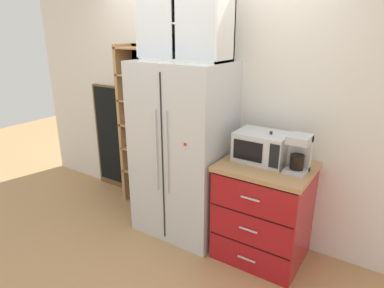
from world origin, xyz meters
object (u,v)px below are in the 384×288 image
(bottle_clear, at_px, (266,154))
(chalkboard_menu, at_px, (114,138))
(mug_cream, at_px, (268,159))
(microwave, at_px, (262,147))
(bottle_cobalt, at_px, (270,149))
(coffee_maker, at_px, (299,153))
(refrigerator, at_px, (184,150))

(bottle_clear, bearing_deg, chalkboard_menu, 171.37)
(mug_cream, bearing_deg, bottle_clear, -92.08)
(bottle_clear, bearing_deg, microwave, 131.65)
(chalkboard_menu, bearing_deg, bottle_cobalt, -6.67)
(coffee_maker, distance_m, mug_cream, 0.28)
(coffee_maker, distance_m, bottle_cobalt, 0.26)
(refrigerator, relative_size, microwave, 3.94)
(mug_cream, bearing_deg, bottle_cobalt, 93.72)
(bottle_cobalt, bearing_deg, chalkboard_menu, 173.33)
(mug_cream, distance_m, bottle_clear, 0.08)
(refrigerator, distance_m, microwave, 0.80)
(coffee_maker, bearing_deg, refrigerator, -178.67)
(refrigerator, relative_size, chalkboard_menu, 1.29)
(mug_cream, bearing_deg, microwave, 154.17)
(coffee_maker, relative_size, bottle_cobalt, 1.09)
(refrigerator, xyz_separation_m, chalkboard_menu, (-1.31, 0.31, -0.19))
(bottle_clear, height_order, bottle_cobalt, bottle_cobalt)
(refrigerator, xyz_separation_m, microwave, (0.78, 0.07, 0.17))
(refrigerator, height_order, bottle_clear, refrigerator)
(microwave, height_order, mug_cream, microwave)
(coffee_maker, relative_size, bottle_clear, 1.24)
(refrigerator, xyz_separation_m, bottle_clear, (0.86, -0.02, 0.15))
(coffee_maker, xyz_separation_m, bottle_clear, (-0.26, -0.04, -0.05))
(coffee_maker, bearing_deg, mug_cream, 179.11)
(bottle_cobalt, relative_size, chalkboard_menu, 0.21)
(mug_cream, relative_size, chalkboard_menu, 0.09)
(microwave, height_order, coffee_maker, coffee_maker)
(refrigerator, distance_m, coffee_maker, 1.13)
(coffee_maker, height_order, bottle_clear, coffee_maker)
(refrigerator, bearing_deg, chalkboard_menu, 166.67)
(coffee_maker, distance_m, chalkboard_menu, 2.47)
(refrigerator, xyz_separation_m, bottle_cobalt, (0.86, 0.06, 0.17))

